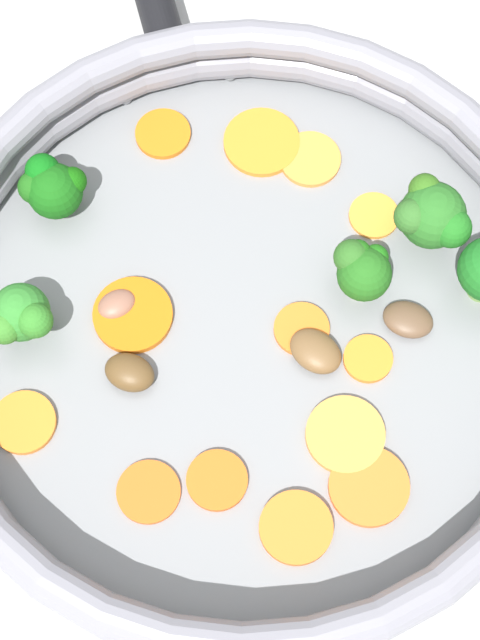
% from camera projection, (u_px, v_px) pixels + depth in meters
% --- Properties ---
extents(ground_plane, '(4.00, 4.00, 0.00)m').
position_uv_depth(ground_plane, '(240.00, 337.00, 0.63)').
color(ground_plane, '#B9BAB8').
extents(skillet, '(0.35, 0.35, 0.01)m').
position_uv_depth(skillet, '(240.00, 333.00, 0.62)').
color(skillet, gray).
rests_on(skillet, ground_plane).
extents(skillet_rim_wall, '(0.38, 0.38, 0.04)m').
position_uv_depth(skillet_rim_wall, '(240.00, 315.00, 0.60)').
color(skillet_rim_wall, gray).
rests_on(skillet_rim_wall, skillet).
extents(skillet_rivet_left, '(0.01, 0.01, 0.01)m').
position_uv_depth(skillet_rivet_left, '(224.00, 74.00, 0.67)').
color(skillet_rivet_left, gray).
rests_on(skillet_rivet_left, skillet).
extents(skillet_rivet_right, '(0.01, 0.01, 0.01)m').
position_uv_depth(skillet_rivet_right, '(119.00, 97.00, 0.67)').
color(skillet_rivet_right, gray).
rests_on(skillet_rivet_right, skillet).
extents(carrot_slice_0, '(0.06, 0.06, 0.00)m').
position_uv_depth(carrot_slice_0, '(256.00, 142.00, 0.66)').
color(carrot_slice_0, orange).
rests_on(carrot_slice_0, skillet).
extents(carrot_slice_1, '(0.04, 0.04, 0.00)m').
position_uv_depth(carrot_slice_1, '(211.00, 480.00, 0.58)').
color(carrot_slice_1, orange).
rests_on(carrot_slice_1, skillet).
extents(carrot_slice_2, '(0.05, 0.05, 0.00)m').
position_uv_depth(carrot_slice_2, '(17.00, 422.00, 0.59)').
color(carrot_slice_2, orange).
rests_on(carrot_slice_2, skillet).
extents(carrot_slice_3, '(0.06, 0.06, 0.01)m').
position_uv_depth(carrot_slice_3, '(339.00, 435.00, 0.59)').
color(carrot_slice_3, '#F2953C').
rests_on(carrot_slice_3, skillet).
extents(carrot_slice_4, '(0.05, 0.05, 0.00)m').
position_uv_depth(carrot_slice_4, '(142.00, 492.00, 0.58)').
color(carrot_slice_4, orange).
rests_on(carrot_slice_4, skillet).
extents(carrot_slice_5, '(0.04, 0.04, 0.01)m').
position_uv_depth(carrot_slice_5, '(362.00, 486.00, 0.58)').
color(carrot_slice_5, orange).
rests_on(carrot_slice_5, skillet).
extents(carrot_slice_6, '(0.04, 0.04, 0.00)m').
position_uv_depth(carrot_slice_6, '(368.00, 215.00, 0.64)').
color(carrot_slice_6, orange).
rests_on(carrot_slice_6, skillet).
extents(carrot_slice_7, '(0.06, 0.06, 0.01)m').
position_uv_depth(carrot_slice_7, '(127.00, 315.00, 0.62)').
color(carrot_slice_7, orange).
rests_on(carrot_slice_7, skillet).
extents(carrot_slice_8, '(0.05, 0.05, 0.01)m').
position_uv_depth(carrot_slice_8, '(289.00, 528.00, 0.57)').
color(carrot_slice_8, orange).
rests_on(carrot_slice_8, skillet).
extents(carrot_slice_9, '(0.05, 0.05, 0.00)m').
position_uv_depth(carrot_slice_9, '(304.00, 159.00, 0.65)').
color(carrot_slice_9, orange).
rests_on(carrot_slice_9, skillet).
extents(carrot_slice_10, '(0.04, 0.04, 0.00)m').
position_uv_depth(carrot_slice_10, '(157.00, 134.00, 0.66)').
color(carrot_slice_10, orange).
rests_on(carrot_slice_10, skillet).
extents(carrot_slice_11, '(0.04, 0.04, 0.00)m').
position_uv_depth(carrot_slice_11, '(295.00, 322.00, 0.62)').
color(carrot_slice_11, orange).
rests_on(carrot_slice_11, skillet).
extents(carrot_slice_12, '(0.03, 0.03, 0.00)m').
position_uv_depth(carrot_slice_12, '(362.00, 359.00, 0.61)').
color(carrot_slice_12, orange).
rests_on(carrot_slice_12, skillet).
extents(broccoli_floret_0, '(0.04, 0.04, 0.04)m').
position_uv_depth(broccoli_floret_0, '(15.00, 318.00, 0.59)').
color(broccoli_floret_0, '#8CAB60').
rests_on(broccoli_floret_0, skillet).
extents(broccoli_floret_1, '(0.04, 0.04, 0.04)m').
position_uv_depth(broccoli_floret_1, '(46.00, 187.00, 0.62)').
color(broccoli_floret_1, '#8DA55C').
rests_on(broccoli_floret_1, skillet).
extents(broccoli_floret_2, '(0.03, 0.03, 0.04)m').
position_uv_depth(broccoli_floret_2, '(356.00, 269.00, 0.60)').
color(broccoli_floret_2, '#8EA35E').
rests_on(broccoli_floret_2, skillet).
extents(broccoli_floret_3, '(0.04, 0.04, 0.05)m').
position_uv_depth(broccoli_floret_3, '(426.00, 216.00, 0.61)').
color(broccoli_floret_3, '#759B56').
rests_on(broccoli_floret_3, skillet).
extents(mushroom_piece_0, '(0.03, 0.03, 0.01)m').
position_uv_depth(mushroom_piece_0, '(110.00, 304.00, 0.62)').
color(mushroom_piece_0, '#8A5C48').
rests_on(mushroom_piece_0, skillet).
extents(mushroom_piece_1, '(0.03, 0.03, 0.01)m').
position_uv_depth(mushroom_piece_1, '(402.00, 320.00, 0.61)').
color(mushroom_piece_1, brown).
rests_on(mushroom_piece_1, skillet).
extents(mushroom_piece_2, '(0.04, 0.04, 0.01)m').
position_uv_depth(mushroom_piece_2, '(309.00, 351.00, 0.60)').
color(mushroom_piece_2, brown).
rests_on(mushroom_piece_2, skillet).
extents(mushroom_piece_3, '(0.03, 0.03, 0.01)m').
position_uv_depth(mushroom_piece_3, '(123.00, 372.00, 0.60)').
color(mushroom_piece_3, brown).
rests_on(mushroom_piece_3, skillet).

